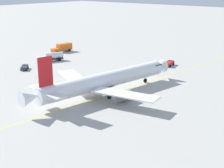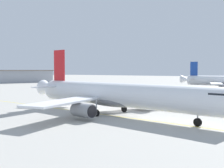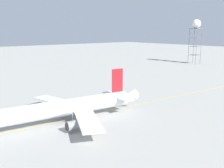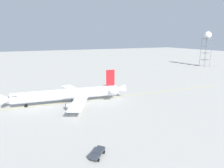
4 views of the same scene
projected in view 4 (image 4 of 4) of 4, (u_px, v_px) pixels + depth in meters
ground_plane at (78, 105)px, 65.74m from camera, size 600.00×600.00×0.00m
airliner_main at (69, 94)px, 66.90m from camera, size 32.67×42.29×11.16m
baggage_truck_truck at (97, 153)px, 37.02m from camera, size 4.02×4.04×1.22m
radar_tower at (208, 37)px, 148.33m from camera, size 6.17×6.17×27.37m
taxiway_centreline at (71, 102)px, 68.82m from camera, size 12.11×140.89×0.01m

